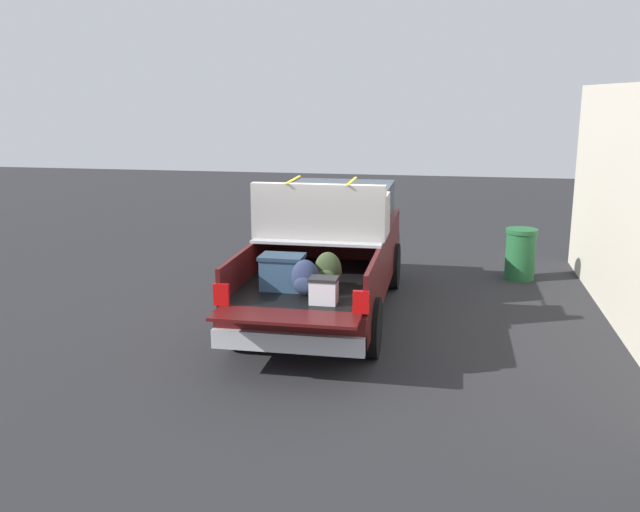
{
  "coord_description": "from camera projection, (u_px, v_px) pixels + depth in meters",
  "views": [
    {
      "loc": [
        -10.62,
        -1.86,
        3.48
      ],
      "look_at": [
        -0.6,
        0.0,
        1.1
      ],
      "focal_mm": 39.08,
      "sensor_mm": 36.0,
      "label": 1
    }
  ],
  "objects": [
    {
      "name": "building_facade",
      "position": [
        636.0,
        209.0,
        10.25
      ],
      "size": [
        8.46,
        0.36,
        3.64
      ],
      "primitive_type": "cube",
      "color": "beige",
      "rests_on": "ground_plane"
    },
    {
      "name": "trash_can",
      "position": [
        520.0,
        254.0,
        13.3
      ],
      "size": [
        0.6,
        0.6,
        0.98
      ],
      "color": "#1E592D",
      "rests_on": "ground_plane"
    },
    {
      "name": "pickup_truck",
      "position": [
        331.0,
        250.0,
        11.42
      ],
      "size": [
        6.05,
        2.06,
        2.23
      ],
      "color": "#470F0F",
      "rests_on": "ground_plane"
    },
    {
      "name": "ground_plane",
      "position": [
        327.0,
        314.0,
        11.29
      ],
      "size": [
        40.0,
        40.0,
        0.0
      ],
      "primitive_type": "plane",
      "color": "#262628"
    }
  ]
}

